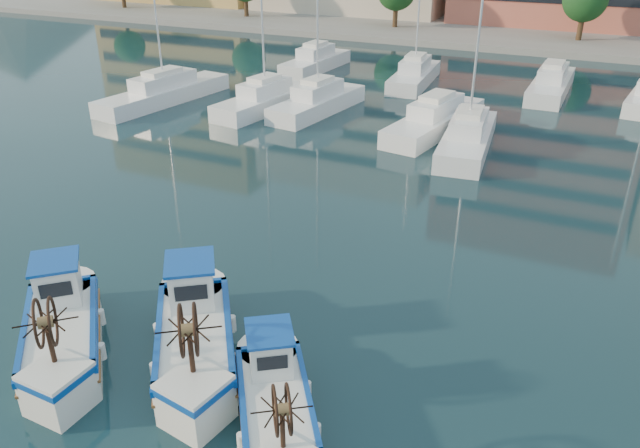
# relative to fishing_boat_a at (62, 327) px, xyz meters

# --- Properties ---
(ground) EXTENTS (300.00, 300.00, 0.00)m
(ground) POSITION_rel_fishing_boat_a_xyz_m (4.55, 1.01, -0.81)
(ground) COLOR #1A3C44
(ground) RESTS_ON ground
(yacht_marina) EXTENTS (39.45, 23.28, 11.50)m
(yacht_marina) POSITION_rel_fishing_boat_a_xyz_m (1.79, 28.87, -0.29)
(yacht_marina) COLOR white
(yacht_marina) RESTS_ON ground
(fishing_boat_a) EXTENTS (4.50, 4.60, 2.95)m
(fishing_boat_a) POSITION_rel_fishing_boat_a_xyz_m (0.00, 0.00, 0.00)
(fishing_boat_a) COLOR white
(fishing_boat_a) RESTS_ON ground
(fishing_boat_b) EXTENTS (4.37, 4.97, 3.07)m
(fishing_boat_b) POSITION_rel_fishing_boat_a_xyz_m (3.45, 1.33, 0.03)
(fishing_boat_b) COLOR white
(fishing_boat_b) RESTS_ON ground
(fishing_boat_c) EXTENTS (3.61, 4.16, 2.56)m
(fishing_boat_c) POSITION_rel_fishing_boat_a_xyz_m (6.61, 0.10, -0.11)
(fishing_boat_c) COLOR white
(fishing_boat_c) RESTS_ON ground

